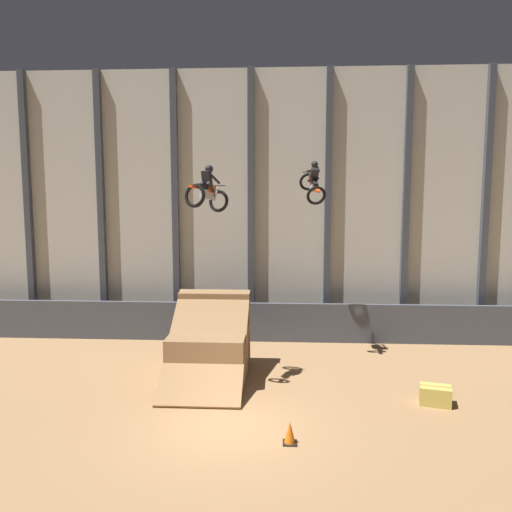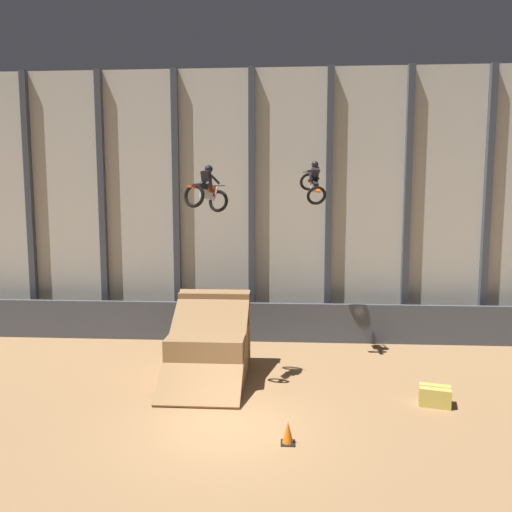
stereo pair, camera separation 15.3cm
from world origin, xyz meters
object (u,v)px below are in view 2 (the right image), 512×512
object	(u,v)px
traffic_cone_near_ramp	(288,433)
hay_bale_trackside	(435,396)
rider_bike_right_air	(313,183)
dirt_ramp	(210,346)
rider_bike_left_air	(207,191)

from	to	relation	value
traffic_cone_near_ramp	hay_bale_trackside	distance (m)	5.11
rider_bike_right_air	dirt_ramp	bearing A→B (deg)	-157.55
dirt_ramp	rider_bike_right_air	xyz separation A→B (m)	(3.62, 2.32, 5.72)
rider_bike_left_air	rider_bike_right_air	xyz separation A→B (m)	(3.52, 3.31, 0.35)
rider_bike_right_air	traffic_cone_near_ramp	world-z (taller)	rider_bike_right_air
rider_bike_right_air	hay_bale_trackside	xyz separation A→B (m)	(3.47, -4.51, -6.43)
dirt_ramp	rider_bike_left_air	size ratio (longest dim) A/B	2.44
rider_bike_left_air	hay_bale_trackside	bearing A→B (deg)	14.03
rider_bike_left_air	hay_bale_trackside	distance (m)	9.34
rider_bike_left_air	hay_bale_trackside	world-z (taller)	rider_bike_left_air
rider_bike_right_air	hay_bale_trackside	world-z (taller)	rider_bike_right_air
dirt_ramp	hay_bale_trackside	world-z (taller)	dirt_ramp
dirt_ramp	traffic_cone_near_ramp	xyz separation A→B (m)	(2.71, -4.83, -0.71)
traffic_cone_near_ramp	hay_bale_trackside	size ratio (longest dim) A/B	0.57
dirt_ramp	traffic_cone_near_ramp	distance (m)	5.59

